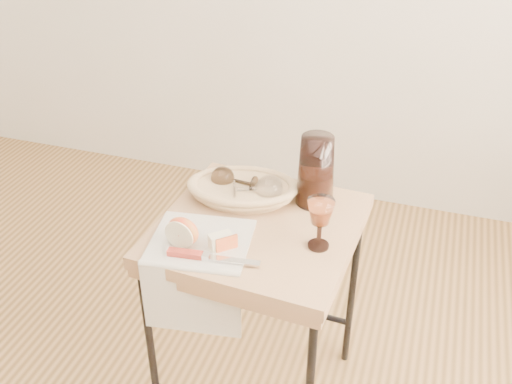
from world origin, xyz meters
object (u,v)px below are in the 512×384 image
at_px(side_table, 258,314).
at_px(bread_basket, 243,191).
at_px(tea_towel, 201,241).
at_px(table_knife, 209,256).
at_px(pitcher, 316,170).
at_px(goblet_lying_b, 255,189).
at_px(goblet_lying_a, 236,181).
at_px(apple_half, 183,231).
at_px(wine_goblet, 320,224).

distance_m(side_table, bread_basket, 0.41).
distance_m(tea_towel, table_knife, 0.09).
relative_size(tea_towel, pitcher, 1.04).
bearing_deg(goblet_lying_b, bread_basket, 136.02).
height_order(goblet_lying_a, pitcher, pitcher).
distance_m(goblet_lying_b, apple_half, 0.29).
relative_size(wine_goblet, apple_half, 1.64).
relative_size(goblet_lying_b, table_knife, 0.54).
distance_m(side_table, apple_half, 0.46).
relative_size(bread_basket, apple_half, 3.25).
distance_m(bread_basket, pitcher, 0.24).
bearing_deg(pitcher, goblet_lying_a, -147.21).
xyz_separation_m(tea_towel, goblet_lying_b, (0.08, 0.23, 0.05)).
bearing_deg(bread_basket, apple_half, -115.91).
xyz_separation_m(apple_half, table_knife, (0.09, -0.04, -0.03)).
height_order(goblet_lying_b, wine_goblet, wine_goblet).
distance_m(tea_towel, pitcher, 0.40).
bearing_deg(bread_basket, pitcher, 1.59).
xyz_separation_m(side_table, apple_half, (-0.16, -0.16, 0.40)).
distance_m(tea_towel, wine_goblet, 0.33).
bearing_deg(goblet_lying_b, wine_goblet, -54.89).
height_order(goblet_lying_a, wine_goblet, wine_goblet).
relative_size(tea_towel, bread_basket, 0.90).
height_order(side_table, pitcher, pitcher).
xyz_separation_m(pitcher, wine_goblet, (0.06, -0.22, -0.03)).
height_order(goblet_lying_b, table_knife, goblet_lying_b).
distance_m(goblet_lying_b, wine_goblet, 0.28).
distance_m(goblet_lying_a, wine_goblet, 0.35).
xyz_separation_m(bread_basket, apple_half, (-0.07, -0.28, 0.02)).
bearing_deg(tea_towel, goblet_lying_b, 62.61).
xyz_separation_m(tea_towel, apple_half, (-0.04, -0.03, 0.05)).
bearing_deg(apple_half, wine_goblet, 23.45).
height_order(bread_basket, wine_goblet, wine_goblet).
bearing_deg(bread_basket, tea_towel, -109.48).
height_order(tea_towel, goblet_lying_a, goblet_lying_a).
bearing_deg(pitcher, goblet_lying_b, -134.31).
bearing_deg(table_knife, tea_towel, 121.39).
relative_size(goblet_lying_b, pitcher, 0.51).
xyz_separation_m(goblet_lying_a, pitcher, (0.24, 0.04, 0.06)).
height_order(goblet_lying_a, table_knife, goblet_lying_a).
distance_m(tea_towel, apple_half, 0.07).
relative_size(goblet_lying_a, apple_half, 1.30).
height_order(bread_basket, apple_half, apple_half).
xyz_separation_m(side_table, goblet_lying_a, (-0.11, 0.13, 0.40)).
distance_m(side_table, table_knife, 0.43).
bearing_deg(bread_basket, side_table, -64.04).
bearing_deg(side_table, table_knife, -108.89).
xyz_separation_m(wine_goblet, table_knife, (-0.26, -0.15, -0.06)).
height_order(goblet_lying_b, apple_half, goblet_lying_b).
bearing_deg(wine_goblet, apple_half, -162.51).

